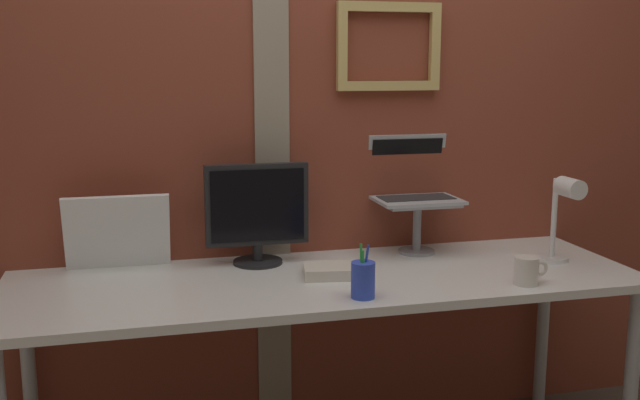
{
  "coord_description": "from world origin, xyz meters",
  "views": [
    {
      "loc": [
        -0.68,
        -2.3,
        1.45
      ],
      "look_at": [
        -0.06,
        0.15,
        0.97
      ],
      "focal_mm": 41.28,
      "sensor_mm": 36.0,
      "label": 1
    }
  ],
  "objects_px": {
    "laptop": "(411,181)",
    "pen_cup": "(363,280)",
    "whiteboard_panel": "(117,232)",
    "desk_lamp": "(563,211)",
    "monitor": "(257,210)",
    "coffee_mug": "(527,271)"
  },
  "relations": [
    {
      "from": "monitor",
      "to": "coffee_mug",
      "type": "height_order",
      "value": "monitor"
    },
    {
      "from": "monitor",
      "to": "desk_lamp",
      "type": "bearing_deg",
      "value": -14.79
    },
    {
      "from": "monitor",
      "to": "laptop",
      "type": "xyz_separation_m",
      "value": [
        0.62,
        0.07,
        0.07
      ]
    },
    {
      "from": "pen_cup",
      "to": "whiteboard_panel",
      "type": "bearing_deg",
      "value": 145.05
    },
    {
      "from": "laptop",
      "to": "desk_lamp",
      "type": "relative_size",
      "value": 0.99
    },
    {
      "from": "desk_lamp",
      "to": "monitor",
      "type": "bearing_deg",
      "value": 165.21
    },
    {
      "from": "laptop",
      "to": "pen_cup",
      "type": "bearing_deg",
      "value": -123.94
    },
    {
      "from": "monitor",
      "to": "whiteboard_panel",
      "type": "distance_m",
      "value": 0.5
    },
    {
      "from": "pen_cup",
      "to": "coffee_mug",
      "type": "bearing_deg",
      "value": -0.0
    },
    {
      "from": "pen_cup",
      "to": "coffee_mug",
      "type": "xyz_separation_m",
      "value": [
        0.57,
        -0.0,
        -0.01
      ]
    },
    {
      "from": "desk_lamp",
      "to": "coffee_mug",
      "type": "xyz_separation_m",
      "value": [
        -0.25,
        -0.19,
        -0.15
      ]
    },
    {
      "from": "laptop",
      "to": "pen_cup",
      "type": "relative_size",
      "value": 1.85
    },
    {
      "from": "whiteboard_panel",
      "to": "desk_lamp",
      "type": "relative_size",
      "value": 1.12
    },
    {
      "from": "monitor",
      "to": "whiteboard_panel",
      "type": "height_order",
      "value": "monitor"
    },
    {
      "from": "monitor",
      "to": "pen_cup",
      "type": "distance_m",
      "value": 0.56
    },
    {
      "from": "whiteboard_panel",
      "to": "pen_cup",
      "type": "bearing_deg",
      "value": -34.95
    },
    {
      "from": "whiteboard_panel",
      "to": "desk_lamp",
      "type": "height_order",
      "value": "desk_lamp"
    },
    {
      "from": "whiteboard_panel",
      "to": "monitor",
      "type": "bearing_deg",
      "value": -5.23
    },
    {
      "from": "coffee_mug",
      "to": "whiteboard_panel",
      "type": "bearing_deg",
      "value": 158.39
    },
    {
      "from": "whiteboard_panel",
      "to": "desk_lamp",
      "type": "xyz_separation_m",
      "value": [
        1.56,
        -0.33,
        0.06
      ]
    },
    {
      "from": "pen_cup",
      "to": "desk_lamp",
      "type": "bearing_deg",
      "value": 13.36
    },
    {
      "from": "whiteboard_panel",
      "to": "desk_lamp",
      "type": "distance_m",
      "value": 1.59
    }
  ]
}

